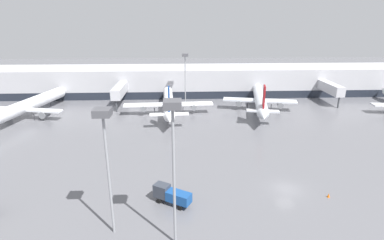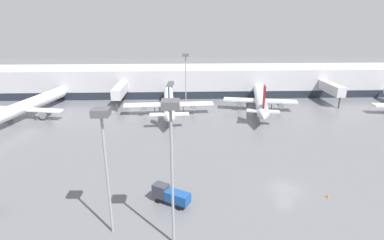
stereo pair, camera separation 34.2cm
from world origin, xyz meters
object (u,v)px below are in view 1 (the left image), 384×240
Objects in this scene: parked_jet_3 at (260,99)px; traffic_cone_0 at (329,195)px; service_truck_1 at (171,194)px; apron_light_mast_5 at (105,136)px; parked_jet_2 at (24,107)px; apron_light_mast_0 at (185,64)px; parked_jet_0 at (169,103)px; apron_light_mast_2 at (173,133)px.

traffic_cone_0 is at bearing -170.02° from parked_jet_3.
apron_light_mast_5 is at bearing 69.86° from service_truck_1.
apron_light_mast_0 reaches higher than parked_jet_2.
apron_light_mast_5 reaches higher than parked_jet_0.
apron_light_mast_0 is at bearing -27.96° from parked_jet_0.
service_truck_1 is at bearing 39.30° from apron_light_mast_5.
traffic_cone_0 is 32.26m from apron_light_mast_5.
parked_jet_3 reaches higher than traffic_cone_0.
apron_light_mast_0 is (3.11, 51.10, 10.62)m from service_truck_1.
parked_jet_0 is 0.82× the size of parked_jet_2.
traffic_cone_0 is 0.04× the size of apron_light_mast_5.
traffic_cone_0 is (60.82, -38.54, -2.73)m from parked_jet_2.
apron_light_mast_0 reaches higher than service_truck_1.
apron_light_mast_0 is at bearing 87.57° from apron_light_mast_2.
apron_light_mast_0 reaches higher than parked_jet_0.
apron_light_mast_0 is 0.89× the size of apron_light_mast_2.
service_truck_1 is at bearing 179.56° from parked_jet_0.
apron_light_mast_5 reaches higher than traffic_cone_0.
parked_jet_2 reaches higher than traffic_cone_0.
parked_jet_3 is 23.41m from apron_light_mast_0.
parked_jet_2 reaches higher than service_truck_1.
apron_light_mast_2 is at bearing 125.14° from service_truck_1.
apron_light_mast_2 is 1.09× the size of apron_light_mast_5.
service_truck_1 is (38.31, -39.14, -1.58)m from parked_jet_2.
parked_jet_0 reaches higher than parked_jet_3.
parked_jet_3 is at bearing -86.13° from parked_jet_0.
parked_jet_0 is 47.92m from apron_light_mast_5.
service_truck_1 is 0.32× the size of apron_light_mast_2.
parked_jet_3 is at bearing -74.01° from parked_jet_2.
parked_jet_0 is 49.96m from apron_light_mast_2.
parked_jet_2 is 2.58× the size of apron_light_mast_5.
apron_light_mast_0 is (41.42, 11.96, 9.04)m from parked_jet_2.
parked_jet_0 is 1.94× the size of apron_light_mast_2.
apron_light_mast_2 is at bearing -159.37° from traffic_cone_0.
traffic_cone_0 is 26.83m from apron_light_mast_2.
parked_jet_3 is (25.20, 2.87, 0.07)m from parked_jet_0.
apron_light_mast_2 reaches higher than service_truck_1.
apron_light_mast_2 is 7.72m from apron_light_mast_5.
apron_light_mast_2 is at bearing -128.81° from parked_jet_2.
parked_jet_0 is at bearing -115.33° from apron_light_mast_0.
apron_light_mast_0 reaches higher than traffic_cone_0.
apron_light_mast_5 is at bearing 159.97° from parked_jet_3.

